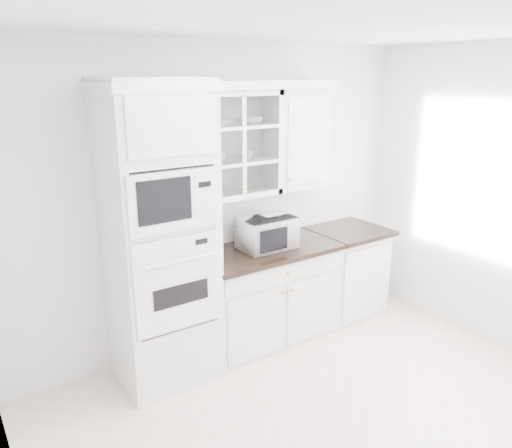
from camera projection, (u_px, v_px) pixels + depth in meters
ground at (352, 435)px, 3.47m from camera, size 4.00×3.50×0.01m
room_shell at (321, 175)px, 3.30m from camera, size 4.00×3.50×2.70m
oven_column at (160, 239)px, 3.86m from camera, size 0.76×0.68×2.40m
base_cabinet_run at (266, 293)px, 4.64m from camera, size 1.32×0.67×0.92m
extra_base_cabinet at (345, 271)px, 5.18m from camera, size 0.72×0.67×0.92m
upper_cabinet_glass at (233, 144)px, 4.22m from camera, size 0.80×0.33×0.90m
upper_cabinet_solid at (296, 139)px, 4.58m from camera, size 0.55×0.33×0.90m
crown_molding at (223, 85)px, 4.00m from camera, size 2.14×0.38×0.07m
countertop_microwave at (266, 232)px, 4.46m from camera, size 0.49×0.41×0.28m
bowl_a at (217, 123)px, 4.08m from camera, size 0.24×0.24×0.05m
bowl_b at (253, 120)px, 4.28m from camera, size 0.23×0.23×0.06m
cup_a at (219, 157)px, 4.18m from camera, size 0.12×0.12×0.09m
cup_b at (248, 154)px, 4.32m from camera, size 0.12×0.12×0.09m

